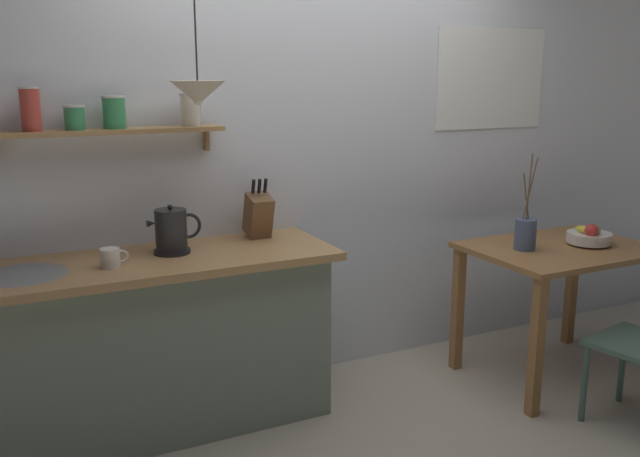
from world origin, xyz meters
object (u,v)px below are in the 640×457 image
dining_table (560,268)px  electric_kettle (172,232)px  twig_vase (525,233)px  coffee_mug_by_sink (111,258)px  pendant_lamp (198,93)px  knife_block (258,215)px  fruit_bowl (589,236)px

dining_table → electric_kettle: size_ratio=3.84×
twig_vase → electric_kettle: size_ratio=2.03×
dining_table → coffee_mug_by_sink: bearing=172.6°
twig_vase → pendant_lamp: bearing=170.6°
dining_table → knife_block: knife_block is taller
twig_vase → coffee_mug_by_sink: size_ratio=4.21×
knife_block → coffee_mug_by_sink: knife_block is taller
dining_table → fruit_bowl: size_ratio=4.11×
pendant_lamp → coffee_mug_by_sink: bearing=-178.4°
electric_kettle → coffee_mug_by_sink: 0.34m
electric_kettle → coffee_mug_by_sink: electric_kettle is taller
twig_vase → pendant_lamp: pendant_lamp is taller
fruit_bowl → twig_vase: (-0.40, 0.08, 0.04)m
electric_kettle → pendant_lamp: 0.68m
coffee_mug_by_sink → pendant_lamp: (0.43, 0.01, 0.72)m
twig_vase → coffee_mug_by_sink: bearing=172.8°
coffee_mug_by_sink → twig_vase: bearing=-7.2°
fruit_bowl → coffee_mug_by_sink: 2.60m
dining_table → fruit_bowl: bearing=-16.2°
fruit_bowl → twig_vase: twig_vase is taller
dining_table → twig_vase: 0.33m
fruit_bowl → pendant_lamp: size_ratio=0.48×
dining_table → twig_vase: size_ratio=1.89×
electric_kettle → coffee_mug_by_sink: size_ratio=2.07×
dining_table → coffee_mug_by_sink: 2.45m
fruit_bowl → pendant_lamp: bearing=170.2°
twig_vase → electric_kettle: (-1.86, 0.40, 0.12)m
knife_block → dining_table: bearing=-18.5°
twig_vase → electric_kettle: 1.91m
fruit_bowl → coffee_mug_by_sink: coffee_mug_by_sink is taller
fruit_bowl → coffee_mug_by_sink: size_ratio=1.94×
fruit_bowl → pendant_lamp: (-2.14, 0.37, 0.82)m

